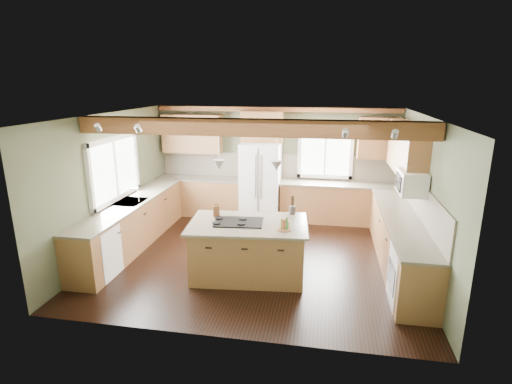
# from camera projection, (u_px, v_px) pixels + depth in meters

# --- Properties ---
(floor) EXTENTS (5.60, 5.60, 0.00)m
(floor) POSITION_uv_depth(u_px,v_px,m) (258.00, 256.00, 7.45)
(floor) COLOR black
(floor) RESTS_ON ground
(ceiling) EXTENTS (5.60, 5.60, 0.00)m
(ceiling) POSITION_uv_depth(u_px,v_px,m) (258.00, 115.00, 6.76)
(ceiling) COLOR silver
(ceiling) RESTS_ON wall_back
(wall_back) EXTENTS (5.60, 0.00, 5.60)m
(wall_back) POSITION_uv_depth(u_px,v_px,m) (276.00, 162.00, 9.48)
(wall_back) COLOR #4A5139
(wall_back) RESTS_ON ground
(wall_left) EXTENTS (0.00, 5.00, 5.00)m
(wall_left) POSITION_uv_depth(u_px,v_px,m) (113.00, 182.00, 7.58)
(wall_left) COLOR #4A5139
(wall_left) RESTS_ON ground
(wall_right) EXTENTS (0.00, 5.00, 5.00)m
(wall_right) POSITION_uv_depth(u_px,v_px,m) (423.00, 197.00, 6.63)
(wall_right) COLOR #4A5139
(wall_right) RESTS_ON ground
(ceiling_beam) EXTENTS (5.55, 0.26, 0.26)m
(ceiling_beam) POSITION_uv_depth(u_px,v_px,m) (249.00, 127.00, 6.09)
(ceiling_beam) COLOR brown
(ceiling_beam) RESTS_ON ceiling
(soffit_trim) EXTENTS (5.55, 0.20, 0.10)m
(soffit_trim) POSITION_uv_depth(u_px,v_px,m) (276.00, 109.00, 9.05)
(soffit_trim) COLOR brown
(soffit_trim) RESTS_ON ceiling
(backsplash_back) EXTENTS (5.58, 0.03, 0.58)m
(backsplash_back) POSITION_uv_depth(u_px,v_px,m) (276.00, 166.00, 9.49)
(backsplash_back) COLOR brown
(backsplash_back) RESTS_ON wall_back
(backsplash_right) EXTENTS (0.03, 3.70, 0.58)m
(backsplash_right) POSITION_uv_depth(u_px,v_px,m) (421.00, 201.00, 6.71)
(backsplash_right) COLOR brown
(backsplash_right) RESTS_ON wall_right
(base_cab_back_left) EXTENTS (2.02, 0.60, 0.88)m
(base_cab_back_left) POSITION_uv_depth(u_px,v_px,m) (201.00, 197.00, 9.73)
(base_cab_back_left) COLOR brown
(base_cab_back_left) RESTS_ON floor
(counter_back_left) EXTENTS (2.06, 0.64, 0.04)m
(counter_back_left) POSITION_uv_depth(u_px,v_px,m) (200.00, 178.00, 9.60)
(counter_back_left) COLOR brown
(counter_back_left) RESTS_ON base_cab_back_left
(base_cab_back_right) EXTENTS (2.62, 0.60, 0.88)m
(base_cab_back_right) POSITION_uv_depth(u_px,v_px,m) (338.00, 204.00, 9.17)
(base_cab_back_right) COLOR brown
(base_cab_back_right) RESTS_ON floor
(counter_back_right) EXTENTS (2.66, 0.64, 0.04)m
(counter_back_right) POSITION_uv_depth(u_px,v_px,m) (339.00, 184.00, 9.05)
(counter_back_right) COLOR brown
(counter_back_right) RESTS_ON base_cab_back_right
(base_cab_left) EXTENTS (0.60, 3.70, 0.88)m
(base_cab_left) POSITION_uv_depth(u_px,v_px,m) (132.00, 225.00, 7.81)
(base_cab_left) COLOR brown
(base_cab_left) RESTS_ON floor
(counter_left) EXTENTS (0.64, 3.74, 0.04)m
(counter_left) POSITION_uv_depth(u_px,v_px,m) (131.00, 202.00, 7.69)
(counter_left) COLOR brown
(counter_left) RESTS_ON base_cab_left
(base_cab_right) EXTENTS (0.60, 3.70, 0.88)m
(base_cab_right) POSITION_uv_depth(u_px,v_px,m) (399.00, 242.00, 6.96)
(base_cab_right) COLOR brown
(base_cab_right) RESTS_ON floor
(counter_right) EXTENTS (0.64, 3.74, 0.04)m
(counter_right) POSITION_uv_depth(u_px,v_px,m) (402.00, 217.00, 6.84)
(counter_right) COLOR brown
(counter_right) RESTS_ON base_cab_right
(upper_cab_back_left) EXTENTS (1.40, 0.35, 0.90)m
(upper_cab_back_left) POSITION_uv_depth(u_px,v_px,m) (192.00, 134.00, 9.48)
(upper_cab_back_left) COLOR brown
(upper_cab_back_left) RESTS_ON wall_back
(upper_cab_over_fridge) EXTENTS (0.96, 0.35, 0.70)m
(upper_cab_over_fridge) POSITION_uv_depth(u_px,v_px,m) (262.00, 127.00, 9.14)
(upper_cab_over_fridge) COLOR brown
(upper_cab_over_fridge) RESTS_ON wall_back
(upper_cab_right) EXTENTS (0.35, 2.20, 0.90)m
(upper_cab_right) POSITION_uv_depth(u_px,v_px,m) (406.00, 149.00, 7.34)
(upper_cab_right) COLOR brown
(upper_cab_right) RESTS_ON wall_right
(upper_cab_back_corner) EXTENTS (0.90, 0.35, 0.90)m
(upper_cab_back_corner) POSITION_uv_depth(u_px,v_px,m) (379.00, 138.00, 8.75)
(upper_cab_back_corner) COLOR brown
(upper_cab_back_corner) RESTS_ON wall_back
(window_left) EXTENTS (0.04, 1.60, 1.05)m
(window_left) POSITION_uv_depth(u_px,v_px,m) (114.00, 169.00, 7.56)
(window_left) COLOR white
(window_left) RESTS_ON wall_left
(window_back) EXTENTS (1.10, 0.04, 1.00)m
(window_back) POSITION_uv_depth(u_px,v_px,m) (325.00, 153.00, 9.20)
(window_back) COLOR white
(window_back) RESTS_ON wall_back
(sink) EXTENTS (0.50, 0.65, 0.03)m
(sink) POSITION_uv_depth(u_px,v_px,m) (130.00, 202.00, 7.68)
(sink) COLOR #262628
(sink) RESTS_ON counter_left
(faucet) EXTENTS (0.02, 0.02, 0.28)m
(faucet) POSITION_uv_depth(u_px,v_px,m) (139.00, 195.00, 7.61)
(faucet) COLOR #B2B2B7
(faucet) RESTS_ON sink
(dishwasher) EXTENTS (0.60, 0.60, 0.84)m
(dishwasher) POSITION_uv_depth(u_px,v_px,m) (96.00, 252.00, 6.58)
(dishwasher) COLOR white
(dishwasher) RESTS_ON floor
(oven) EXTENTS (0.60, 0.72, 0.84)m
(oven) POSITION_uv_depth(u_px,v_px,m) (413.00, 277.00, 5.73)
(oven) COLOR white
(oven) RESTS_ON floor
(microwave) EXTENTS (0.40, 0.70, 0.38)m
(microwave) POSITION_uv_depth(u_px,v_px,m) (412.00, 182.00, 6.56)
(microwave) COLOR white
(microwave) RESTS_ON wall_right
(pendant_left) EXTENTS (0.18, 0.18, 0.16)m
(pendant_left) POSITION_uv_depth(u_px,v_px,m) (219.00, 165.00, 6.29)
(pendant_left) COLOR #B2B2B7
(pendant_left) RESTS_ON ceiling
(pendant_right) EXTENTS (0.18, 0.18, 0.16)m
(pendant_right) POSITION_uv_depth(u_px,v_px,m) (276.00, 166.00, 6.22)
(pendant_right) COLOR #B2B2B7
(pendant_right) RESTS_ON ceiling
(refrigerator) EXTENTS (0.90, 0.74, 1.80)m
(refrigerator) POSITION_uv_depth(u_px,v_px,m) (261.00, 182.00, 9.28)
(refrigerator) COLOR white
(refrigerator) RESTS_ON floor
(island) EXTENTS (1.90, 1.27, 0.88)m
(island) POSITION_uv_depth(u_px,v_px,m) (248.00, 250.00, 6.64)
(island) COLOR olive
(island) RESTS_ON floor
(island_top) EXTENTS (2.03, 1.40, 0.04)m
(island_top) POSITION_uv_depth(u_px,v_px,m) (248.00, 224.00, 6.52)
(island_top) COLOR brown
(island_top) RESTS_ON island
(cooktop) EXTENTS (0.83, 0.59, 0.02)m
(cooktop) POSITION_uv_depth(u_px,v_px,m) (239.00, 222.00, 6.52)
(cooktop) COLOR black
(cooktop) RESTS_ON island_top
(knife_block) EXTENTS (0.13, 0.11, 0.18)m
(knife_block) POSITION_uv_depth(u_px,v_px,m) (216.00, 211.00, 6.82)
(knife_block) COLOR brown
(knife_block) RESTS_ON island_top
(utensil_crock) EXTENTS (0.13, 0.13, 0.15)m
(utensil_crock) POSITION_uv_depth(u_px,v_px,m) (292.00, 210.00, 6.93)
(utensil_crock) COLOR #403733
(utensil_crock) RESTS_ON island_top
(bottle_tray) EXTENTS (0.23, 0.23, 0.20)m
(bottle_tray) POSITION_uv_depth(u_px,v_px,m) (284.00, 224.00, 6.18)
(bottle_tray) COLOR brown
(bottle_tray) RESTS_ON island_top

